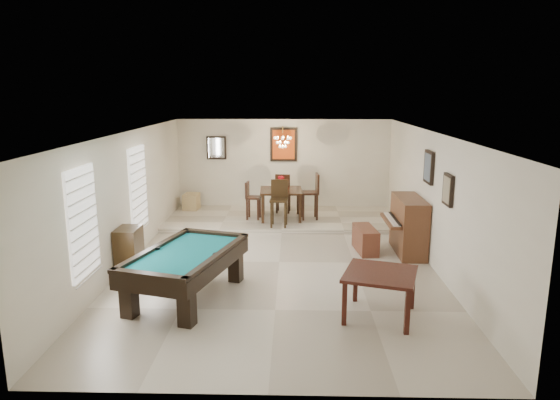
{
  "coord_description": "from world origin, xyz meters",
  "views": [
    {
      "loc": [
        0.27,
        -9.55,
        3.38
      ],
      "look_at": [
        0.0,
        0.6,
        1.15
      ],
      "focal_mm": 32.0,
      "sensor_mm": 36.0,
      "label": 1
    }
  ],
  "objects_px": {
    "dining_table": "(281,202)",
    "dining_chair_west": "(253,200)",
    "upright_piano": "(402,225)",
    "dining_chair_north": "(283,193)",
    "dining_chair_south": "(279,204)",
    "dining_chair_east": "(310,196)",
    "apothecary_chest": "(129,251)",
    "square_table": "(380,294)",
    "pool_table": "(187,275)",
    "piano_bench": "(365,239)",
    "flower_vase": "(281,180)",
    "chandelier": "(283,138)",
    "corner_bench": "(192,201)"
  },
  "relations": [
    {
      "from": "apothecary_chest",
      "to": "dining_chair_south",
      "type": "bearing_deg",
      "value": 48.33
    },
    {
      "from": "piano_bench",
      "to": "dining_chair_south",
      "type": "relative_size",
      "value": 0.84
    },
    {
      "from": "flower_vase",
      "to": "dining_chair_north",
      "type": "xyz_separation_m",
      "value": [
        0.04,
        0.7,
        -0.47
      ]
    },
    {
      "from": "corner_bench",
      "to": "chandelier",
      "type": "xyz_separation_m",
      "value": [
        2.57,
        -0.82,
        1.86
      ]
    },
    {
      "from": "corner_bench",
      "to": "square_table",
      "type": "bearing_deg",
      "value": -57.13
    },
    {
      "from": "flower_vase",
      "to": "chandelier",
      "type": "distance_m",
      "value": 1.08
    },
    {
      "from": "apothecary_chest",
      "to": "flower_vase",
      "type": "distance_m",
      "value": 4.74
    },
    {
      "from": "pool_table",
      "to": "piano_bench",
      "type": "relative_size",
      "value": 2.47
    },
    {
      "from": "upright_piano",
      "to": "dining_chair_north",
      "type": "relative_size",
      "value": 1.33
    },
    {
      "from": "square_table",
      "to": "chandelier",
      "type": "height_order",
      "value": "chandelier"
    },
    {
      "from": "dining_chair_south",
      "to": "dining_table",
      "type": "bearing_deg",
      "value": 91.17
    },
    {
      "from": "corner_bench",
      "to": "upright_piano",
      "type": "bearing_deg",
      "value": -32.86
    },
    {
      "from": "piano_bench",
      "to": "flower_vase",
      "type": "xyz_separation_m",
      "value": [
        -1.87,
        2.31,
        0.87
      ]
    },
    {
      "from": "dining_chair_south",
      "to": "dining_chair_east",
      "type": "relative_size",
      "value": 0.96
    },
    {
      "from": "piano_bench",
      "to": "corner_bench",
      "type": "bearing_deg",
      "value": 143.35
    },
    {
      "from": "dining_chair_east",
      "to": "dining_chair_north",
      "type": "bearing_deg",
      "value": -140.56
    },
    {
      "from": "square_table",
      "to": "dining_chair_west",
      "type": "xyz_separation_m",
      "value": [
        -2.34,
        5.44,
        0.25
      ]
    },
    {
      "from": "piano_bench",
      "to": "dining_chair_east",
      "type": "height_order",
      "value": "dining_chair_east"
    },
    {
      "from": "dining_chair_north",
      "to": "corner_bench",
      "type": "relative_size",
      "value": 2.19
    },
    {
      "from": "upright_piano",
      "to": "flower_vase",
      "type": "distance_m",
      "value": 3.57
    },
    {
      "from": "apothecary_chest",
      "to": "chandelier",
      "type": "distance_m",
      "value": 5.15
    },
    {
      "from": "apothecary_chest",
      "to": "dining_chair_east",
      "type": "bearing_deg",
      "value": 47.6
    },
    {
      "from": "flower_vase",
      "to": "dining_chair_south",
      "type": "xyz_separation_m",
      "value": [
        -0.03,
        -0.77,
        -0.45
      ]
    },
    {
      "from": "upright_piano",
      "to": "dining_chair_south",
      "type": "distance_m",
      "value": 3.1
    },
    {
      "from": "pool_table",
      "to": "dining_chair_north",
      "type": "relative_size",
      "value": 2.18
    },
    {
      "from": "pool_table",
      "to": "square_table",
      "type": "xyz_separation_m",
      "value": [
        3.08,
        -0.65,
        -0.03
      ]
    },
    {
      "from": "dining_table",
      "to": "dining_chair_east",
      "type": "relative_size",
      "value": 0.9
    },
    {
      "from": "upright_piano",
      "to": "dining_chair_north",
      "type": "bearing_deg",
      "value": 130.02
    },
    {
      "from": "dining_chair_north",
      "to": "dining_chair_east",
      "type": "height_order",
      "value": "dining_chair_east"
    },
    {
      "from": "square_table",
      "to": "dining_table",
      "type": "relative_size",
      "value": 0.96
    },
    {
      "from": "dining_chair_east",
      "to": "chandelier",
      "type": "distance_m",
      "value": 1.65
    },
    {
      "from": "dining_chair_west",
      "to": "dining_table",
      "type": "bearing_deg",
      "value": -80.29
    },
    {
      "from": "dining_chair_south",
      "to": "dining_chair_west",
      "type": "relative_size",
      "value": 1.17
    },
    {
      "from": "dining_chair_north",
      "to": "corner_bench",
      "type": "bearing_deg",
      "value": -0.96
    },
    {
      "from": "dining_chair_north",
      "to": "dining_chair_east",
      "type": "xyz_separation_m",
      "value": [
        0.69,
        -0.7,
        0.06
      ]
    },
    {
      "from": "apothecary_chest",
      "to": "dining_chair_south",
      "type": "distance_m",
      "value": 4.08
    },
    {
      "from": "upright_piano",
      "to": "piano_bench",
      "type": "height_order",
      "value": "upright_piano"
    },
    {
      "from": "square_table",
      "to": "dining_chair_east",
      "type": "xyz_separation_m",
      "value": [
        -0.89,
        5.48,
        0.36
      ]
    },
    {
      "from": "apothecary_chest",
      "to": "square_table",
      "type": "bearing_deg",
      "value": -20.93
    },
    {
      "from": "square_table",
      "to": "piano_bench",
      "type": "relative_size",
      "value": 1.09
    },
    {
      "from": "flower_vase",
      "to": "dining_chair_north",
      "type": "height_order",
      "value": "flower_vase"
    },
    {
      "from": "dining_chair_east",
      "to": "square_table",
      "type": "bearing_deg",
      "value": 4.18
    },
    {
      "from": "dining_table",
      "to": "dining_chair_west",
      "type": "xyz_separation_m",
      "value": [
        -0.71,
        -0.04,
        0.04
      ]
    },
    {
      "from": "dining_chair_north",
      "to": "chandelier",
      "type": "bearing_deg",
      "value": 94.36
    },
    {
      "from": "dining_chair_east",
      "to": "chandelier",
      "type": "height_order",
      "value": "chandelier"
    },
    {
      "from": "pool_table",
      "to": "dining_chair_south",
      "type": "distance_m",
      "value": 4.32
    },
    {
      "from": "apothecary_chest",
      "to": "corner_bench",
      "type": "xyz_separation_m",
      "value": [
        0.2,
        4.78,
        -0.11
      ]
    },
    {
      "from": "square_table",
      "to": "dining_chair_west",
      "type": "bearing_deg",
      "value": 113.31
    },
    {
      "from": "dining_chair_south",
      "to": "dining_chair_north",
      "type": "relative_size",
      "value": 1.05
    },
    {
      "from": "square_table",
      "to": "upright_piano",
      "type": "relative_size",
      "value": 0.72
    }
  ]
}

